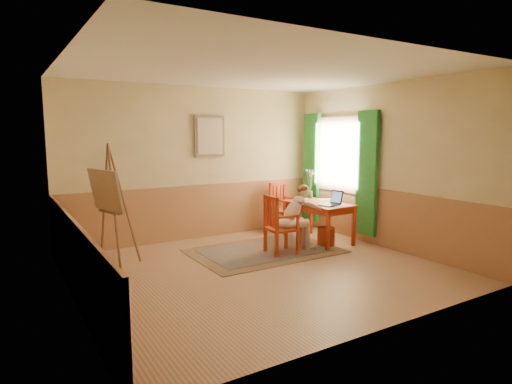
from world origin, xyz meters
TOP-DOWN VIEW (x-y plane):
  - room at (0.00, 0.00)m, footprint 5.04×4.54m
  - wainscot at (0.00, 0.80)m, footprint 5.00×4.50m
  - window at (2.42, 1.10)m, footprint 0.12×2.01m
  - wall_portrait at (0.25, 2.20)m, footprint 0.60×0.05m
  - rug at (0.56, 0.78)m, footprint 2.40×1.61m
  - table at (1.73, 0.80)m, footprint 0.80×1.24m
  - chair_left at (0.67, 0.52)m, footprint 0.48×0.46m
  - chair_back at (1.67, 1.86)m, footprint 0.50×0.51m
  - figure at (0.99, 0.50)m, footprint 0.84×0.38m
  - laptop at (1.76, 0.50)m, footprint 0.44×0.31m
  - papers at (1.90, 0.82)m, footprint 0.68×1.17m
  - vase at (1.92, 1.30)m, footprint 0.25×0.28m
  - wastebasket at (1.67, 0.53)m, footprint 0.32×0.32m
  - easel at (-1.84, 1.18)m, footprint 0.69×0.81m

SIDE VIEW (x-z plane):
  - rug at x=0.56m, z-range 0.00..0.02m
  - wastebasket at x=1.67m, z-range 0.00..0.32m
  - chair_left at x=0.67m, z-range 0.00..0.97m
  - chair_back at x=1.67m, z-range 0.00..0.98m
  - wainscot at x=0.00m, z-range 0.00..1.00m
  - figure at x=0.99m, z-range 0.06..1.17m
  - table at x=1.73m, z-range 0.27..0.99m
  - papers at x=1.90m, z-range 0.72..0.73m
  - laptop at x=1.76m, z-range 0.65..0.89m
  - vase at x=1.92m, z-range 0.70..1.26m
  - easel at x=-1.84m, z-range 0.17..1.99m
  - window at x=2.42m, z-range 0.25..2.45m
  - room at x=0.00m, z-range -0.02..2.82m
  - wall_portrait at x=0.25m, z-range 1.52..2.28m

